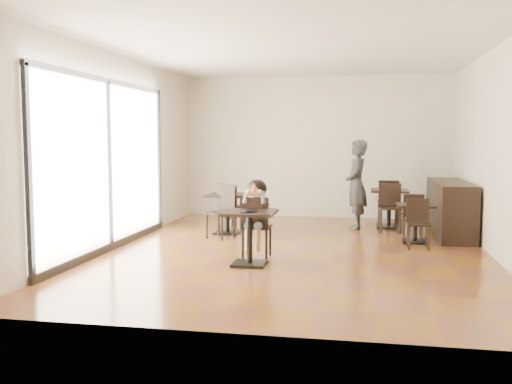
% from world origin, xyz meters
% --- Properties ---
extents(floor, '(6.00, 8.00, 0.01)m').
position_xyz_m(floor, '(0.00, 0.00, 0.00)').
color(floor, brown).
rests_on(floor, ground).
extents(ceiling, '(6.00, 8.00, 0.01)m').
position_xyz_m(ceiling, '(0.00, 0.00, 3.20)').
color(ceiling, white).
rests_on(ceiling, floor).
extents(wall_back, '(6.00, 0.01, 3.20)m').
position_xyz_m(wall_back, '(0.00, 4.00, 1.60)').
color(wall_back, beige).
rests_on(wall_back, floor).
extents(wall_front, '(6.00, 0.01, 3.20)m').
position_xyz_m(wall_front, '(0.00, -4.00, 1.60)').
color(wall_front, beige).
rests_on(wall_front, floor).
extents(wall_left, '(0.01, 8.00, 3.20)m').
position_xyz_m(wall_left, '(-3.00, 0.00, 1.60)').
color(wall_left, beige).
rests_on(wall_left, floor).
extents(wall_right, '(0.01, 8.00, 3.20)m').
position_xyz_m(wall_right, '(3.00, 0.00, 1.60)').
color(wall_right, beige).
rests_on(wall_right, floor).
extents(storefront_window, '(0.04, 4.50, 2.60)m').
position_xyz_m(storefront_window, '(-2.97, -0.50, 1.40)').
color(storefront_window, white).
rests_on(storefront_window, floor).
extents(child_table, '(0.73, 0.73, 0.78)m').
position_xyz_m(child_table, '(-0.53, -1.18, 0.39)').
color(child_table, black).
rests_on(child_table, floor).
extents(child_chair, '(0.42, 0.42, 0.93)m').
position_xyz_m(child_chair, '(-0.53, -0.63, 0.47)').
color(child_chair, black).
rests_on(child_chair, floor).
extents(child, '(0.42, 0.59, 1.17)m').
position_xyz_m(child, '(-0.53, -0.63, 0.59)').
color(child, slate).
rests_on(child, child_chair).
extents(plate, '(0.26, 0.26, 0.02)m').
position_xyz_m(plate, '(-0.53, -1.28, 0.78)').
color(plate, black).
rests_on(plate, child_table).
extents(pizza_slice, '(0.27, 0.21, 0.06)m').
position_xyz_m(pizza_slice, '(-0.53, -0.82, 1.02)').
color(pizza_slice, tan).
rests_on(pizza_slice, child).
extents(adult_patron, '(0.44, 0.65, 1.77)m').
position_xyz_m(adult_patron, '(0.92, 2.39, 0.88)').
color(adult_patron, '#333338').
rests_on(adult_patron, floor).
extents(cafe_table_mid, '(0.64, 0.64, 0.67)m').
position_xyz_m(cafe_table_mid, '(1.94, 1.06, 0.33)').
color(cafe_table_mid, black).
rests_on(cafe_table_mid, floor).
extents(cafe_table_left, '(0.94, 0.94, 0.75)m').
position_xyz_m(cafe_table_left, '(-1.47, 1.40, 0.38)').
color(cafe_table_left, black).
rests_on(cafe_table_left, floor).
extents(cafe_table_back, '(0.75, 0.75, 0.77)m').
position_xyz_m(cafe_table_back, '(1.57, 2.69, 0.39)').
color(cafe_table_back, black).
rests_on(cafe_table_back, floor).
extents(chair_mid_a, '(0.37, 0.37, 0.81)m').
position_xyz_m(chair_mid_a, '(1.94, 1.61, 0.40)').
color(chair_mid_a, black).
rests_on(chair_mid_a, floor).
extents(chair_mid_b, '(0.37, 0.37, 0.81)m').
position_xyz_m(chair_mid_b, '(1.94, 0.51, 0.40)').
color(chair_mid_b, black).
rests_on(chair_mid_b, floor).
extents(chair_left_a, '(0.54, 0.54, 0.91)m').
position_xyz_m(chair_left_a, '(-1.47, 1.95, 0.45)').
color(chair_left_a, black).
rests_on(chair_left_a, floor).
extents(chair_left_b, '(0.54, 0.54, 0.91)m').
position_xyz_m(chair_left_b, '(-1.47, 0.85, 0.45)').
color(chair_left_b, black).
rests_on(chair_left_b, floor).
extents(chair_back_a, '(0.43, 0.43, 0.93)m').
position_xyz_m(chair_back_a, '(1.57, 3.24, 0.46)').
color(chair_back_a, black).
rests_on(chair_back_a, floor).
extents(chair_back_b, '(0.43, 0.43, 0.93)m').
position_xyz_m(chair_back_b, '(1.57, 2.14, 0.46)').
color(chair_back_b, black).
rests_on(chair_back_b, floor).
extents(service_counter, '(0.60, 2.40, 1.00)m').
position_xyz_m(service_counter, '(2.65, 2.00, 0.50)').
color(service_counter, black).
rests_on(service_counter, floor).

